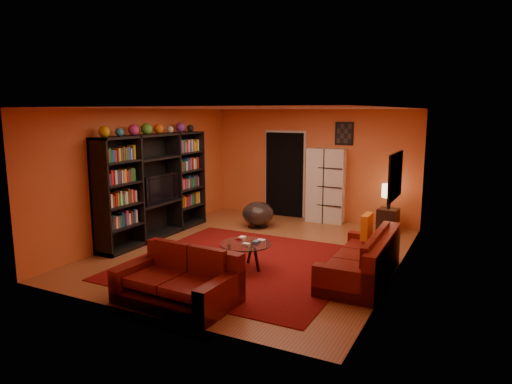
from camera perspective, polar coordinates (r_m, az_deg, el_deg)
The scene contains 20 objects.
floor at distance 8.46m, azimuth -0.08°, elevation -7.46°, with size 6.00×6.00×0.00m, color brown.
ceiling at distance 8.07m, azimuth -0.09°, elevation 10.45°, with size 6.00×6.00×0.00m, color white.
wall_back at distance 10.90m, azimuth 7.07°, elevation 3.41°, with size 6.00×6.00×0.00m, color #CD5D2D.
wall_front at distance 5.70m, azimuth -13.88°, elevation -2.86°, with size 6.00×6.00×0.00m, color #CD5D2D.
wall_left at distance 9.54m, azimuth -13.61°, elevation 2.27°, with size 6.00×6.00×0.00m, color #CD5D2D.
wall_right at distance 7.39m, azimuth 17.47°, elevation -0.11°, with size 6.00×6.00×0.00m, color #CD5D2D.
rug at distance 7.82m, azimuth -1.77°, elevation -8.89°, with size 3.60×3.60×0.01m, color #510909.
doorway at distance 11.15m, azimuth 3.58°, elevation 2.17°, with size 0.95×0.10×2.04m, color black.
wall_art_right at distance 7.06m, azimuth 17.04°, elevation 1.92°, with size 0.03×1.00×0.70m, color black.
wall_art_back at distance 10.59m, azimuth 10.97°, elevation 7.19°, with size 0.42×0.03×0.52m, color black.
entertainment_unit at distance 9.44m, azimuth -12.51°, elevation 0.70°, with size 0.45×3.00×2.10m, color black.
tv at distance 9.43m, azimuth -12.17°, elevation 0.45°, with size 0.13×1.01×0.58m, color black.
sofa at distance 7.26m, azimuth 13.56°, elevation -8.37°, with size 0.89×2.11×0.85m.
loveseat at distance 6.37m, azimuth -9.35°, elevation -10.87°, with size 1.62×1.02×0.85m.
throw_pillow at distance 7.94m, azimuth 13.69°, elevation -4.19°, with size 0.12×0.42×0.42m, color orange.
coffee_table at distance 7.46m, azimuth -1.32°, elevation -6.79°, with size 0.84×0.84×0.42m.
storage_cabinet at distance 10.64m, azimuth 8.72°, elevation 0.81°, with size 0.86×0.38×1.72m, color beige.
bowl_chair at distance 10.12m, azimuth 0.25°, elevation -2.73°, with size 0.70×0.70×0.57m.
side_table at distance 10.16m, azimuth 16.16°, elevation -3.41°, with size 0.40×0.40×0.50m, color black.
table_lamp at distance 10.04m, azimuth 16.33°, elevation 0.06°, with size 0.32×0.32×0.53m.
Camera 1 is at (3.65, -7.20, 2.54)m, focal length 32.00 mm.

